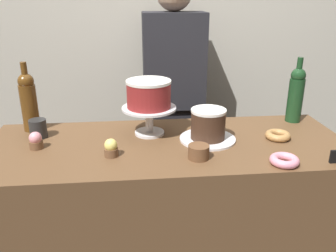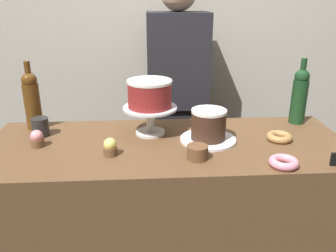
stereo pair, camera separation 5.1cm
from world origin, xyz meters
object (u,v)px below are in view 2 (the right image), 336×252
Objects in this scene: cake_stand_pedestal at (150,115)px; donut_pink at (284,162)px; chocolate_round_cake at (209,124)px; cupcake_strawberry at (37,139)px; wine_bottle_green at (300,95)px; wine_bottle_amber at (32,99)px; coffee_cup_ceramic at (40,127)px; white_layer_cake at (150,94)px; donut_maple at (279,137)px; barista_figure at (177,107)px; cupcake_lemon at (110,147)px; cookie_stack at (197,152)px.

cake_stand_pedestal is 0.62m from donut_pink.
chocolate_round_cake is 2.07× the size of cupcake_strawberry.
wine_bottle_green and wine_bottle_amber have the same top height.
cake_stand_pedestal is 0.50m from coffee_cup_ceramic.
white_layer_cake is 0.62× the size of wine_bottle_amber.
donut_maple is 0.07× the size of barista_figure.
coffee_cup_ceramic is at bearing -142.00° from barista_figure.
cupcake_strawberry is at bearing 161.99° from cupcake_lemon.
white_layer_cake is 0.30m from chocolate_round_cake.
cupcake_lemon is 0.83m from barista_figure.
donut_pink is (0.66, -0.14, -0.02)m from cupcake_lemon.
cake_stand_pedestal is 1.23× the size of white_layer_cake.
cupcake_strawberry is at bearing -165.99° from white_layer_cake.
coffee_cup_ceramic is at bearing 98.42° from cupcake_strawberry.
donut_maple is (0.57, -0.11, -0.18)m from white_layer_cake.
cupcake_lemon is 0.68m from donut_pink.
donut_pink is (0.50, -0.36, -0.07)m from cake_stand_pedestal.
cookie_stack is at bearing -112.37° from chocolate_round_cake.
white_layer_cake is at bearing 14.01° from cupcake_strawberry.
white_layer_cake is at bearing 45.00° from cake_stand_pedestal.
cupcake_lemon is 0.66× the size of donut_maple.
wine_bottle_green reaches higher than cupcake_lemon.
chocolate_round_cake is 0.65m from barista_figure.
wine_bottle_green is 1.25m from cupcake_strawberry.
wine_bottle_amber is at bearing 139.66° from cupcake_lemon.
coffee_cup_ceramic is 0.05× the size of barista_figure.
cupcake_lemon is 0.88× the size of cookie_stack.
white_layer_cake reaches higher than coffee_cup_ceramic.
wine_bottle_amber is at bearing 165.62° from chocolate_round_cake.
cupcake_strawberry is (-0.48, -0.12, -0.06)m from cake_stand_pedestal.
cupcake_lemon is at bearing 168.17° from donut_pink.
white_layer_cake is 1.80× the size of donut_pink.
wine_bottle_green is 1.25m from coffee_cup_ceramic.
donut_pink is 1.33× the size of cookie_stack.
barista_figure is at bearing 109.77° from donut_pink.
cupcake_strawberry is 0.13m from coffee_cup_ceramic.
cupcake_strawberry is at bearing 166.13° from donut_pink.
coffee_cup_ceramic is at bearing 172.02° from chocolate_round_cake.
donut_pink is at bearing -20.29° from coffee_cup_ceramic.
wine_bottle_amber is (-0.81, 0.21, 0.07)m from chocolate_round_cake.
white_layer_cake is 1.80× the size of donut_maple.
cupcake_strawberry is 1.05m from donut_maple.
donut_maple is at bearing -6.34° from coffee_cup_ceramic.
chocolate_round_cake is 1.81× the size of coffee_cup_ceramic.
cake_stand_pedestal is 1.61× the size of chocolate_round_cake.
barista_figure is at bearing 65.92° from cupcake_lemon.
cupcake_lemon is 0.74m from donut_maple.
cake_stand_pedestal is 0.28m from cupcake_lemon.
cupcake_lemon is 0.05× the size of barista_figure.
cupcake_strawberry is (-1.22, -0.22, -0.11)m from wine_bottle_green.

